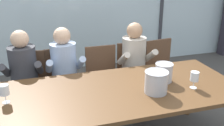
% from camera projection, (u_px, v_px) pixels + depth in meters
% --- Properties ---
extents(ground, '(14.00, 14.00, 0.00)m').
position_uv_depth(ground, '(99.00, 105.00, 3.70)').
color(ground, '#4C4742').
extents(window_glass_panel, '(7.60, 0.03, 2.60)m').
position_uv_depth(window_glass_panel, '(77.00, 0.00, 4.64)').
color(window_glass_panel, silver).
rests_on(window_glass_panel, ground).
extents(hillside_vineyard, '(13.60, 2.40, 1.86)m').
position_uv_depth(hillside_vineyard, '(61.00, 1.00, 7.45)').
color(hillside_vineyard, '#477A38').
rests_on(hillside_vineyard, ground).
extents(dining_table, '(2.40, 1.06, 0.75)m').
position_uv_depth(dining_table, '(122.00, 95.00, 2.56)').
color(dining_table, brown).
rests_on(dining_table, ground).
extents(chair_near_curtain, '(0.49, 0.49, 0.89)m').
position_uv_depth(chair_near_curtain, '(29.00, 81.00, 3.24)').
color(chair_near_curtain, brown).
rests_on(chair_near_curtain, ground).
extents(chair_left_of_center, '(0.45, 0.45, 0.89)m').
position_uv_depth(chair_left_of_center, '(63.00, 77.00, 3.35)').
color(chair_left_of_center, brown).
rests_on(chair_left_of_center, ground).
extents(chair_center, '(0.44, 0.44, 0.89)m').
position_uv_depth(chair_center, '(103.00, 74.00, 3.45)').
color(chair_center, brown).
rests_on(chair_center, ground).
extents(chair_right_of_center, '(0.48, 0.48, 0.89)m').
position_uv_depth(chair_right_of_center, '(133.00, 70.00, 3.58)').
color(chair_right_of_center, brown).
rests_on(chair_right_of_center, ground).
extents(chair_near_window_right, '(0.49, 0.49, 0.89)m').
position_uv_depth(chair_near_window_right, '(161.00, 66.00, 3.74)').
color(chair_near_window_right, brown).
rests_on(chair_near_window_right, ground).
extents(person_charcoal_jacket, '(0.48, 0.63, 1.21)m').
position_uv_depth(person_charcoal_jacket, '(24.00, 74.00, 3.02)').
color(person_charcoal_jacket, '#38383D').
rests_on(person_charcoal_jacket, ground).
extents(person_pale_blue_shirt, '(0.47, 0.62, 1.21)m').
position_uv_depth(person_pale_blue_shirt, '(65.00, 70.00, 3.15)').
color(person_pale_blue_shirt, '#9EB2D1').
rests_on(person_pale_blue_shirt, ground).
extents(person_beige_jumper, '(0.46, 0.61, 1.21)m').
position_uv_depth(person_beige_jumper, '(136.00, 62.00, 3.40)').
color(person_beige_jumper, '#B7AD9E').
rests_on(person_beige_jumper, ground).
extents(ice_bucket_primary, '(0.19, 0.19, 0.20)m').
position_uv_depth(ice_bucket_primary, '(164.00, 72.00, 2.68)').
color(ice_bucket_primary, '#B7B7BC').
rests_on(ice_bucket_primary, dining_table).
extents(ice_bucket_secondary, '(0.23, 0.23, 0.22)m').
position_uv_depth(ice_bucket_secondary, '(156.00, 82.00, 2.44)').
color(ice_bucket_secondary, '#B7B7BC').
rests_on(ice_bucket_secondary, dining_table).
extents(wine_glass_by_left_taster, '(0.08, 0.08, 0.17)m').
position_uv_depth(wine_glass_by_left_taster, '(4.00, 91.00, 2.25)').
color(wine_glass_by_left_taster, silver).
rests_on(wine_glass_by_left_taster, dining_table).
extents(wine_glass_near_bucket, '(0.08, 0.08, 0.17)m').
position_uv_depth(wine_glass_near_bucket, '(195.00, 77.00, 2.52)').
color(wine_glass_near_bucket, silver).
rests_on(wine_glass_near_bucket, dining_table).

